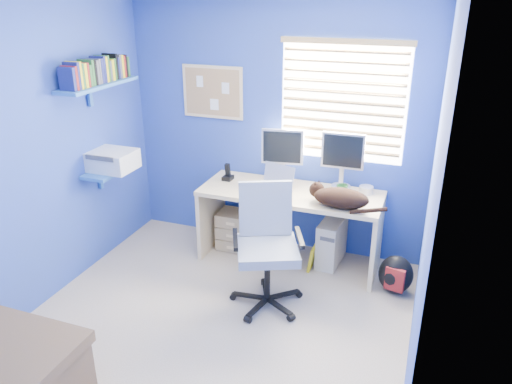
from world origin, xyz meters
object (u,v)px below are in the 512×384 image
(tower_pc, at_px, (332,241))
(office_chair, at_px, (267,262))
(desk, at_px, (290,227))
(cat, at_px, (341,198))
(laptop, at_px, (272,180))

(tower_pc, bearing_deg, office_chair, -109.23)
(desk, bearing_deg, cat, -21.26)
(laptop, xyz_separation_m, office_chair, (0.19, -0.66, -0.47))
(laptop, bearing_deg, cat, 6.00)
(office_chair, bearing_deg, cat, 46.84)
(cat, bearing_deg, office_chair, -113.44)
(desk, relative_size, office_chair, 1.66)
(cat, relative_size, office_chair, 0.47)
(cat, xyz_separation_m, office_chair, (-0.50, -0.53, -0.44))
(desk, distance_m, office_chair, 0.73)
(cat, height_order, tower_pc, cat)
(desk, relative_size, cat, 3.55)
(desk, bearing_deg, office_chair, -88.78)
(laptop, xyz_separation_m, cat, (0.68, -0.13, -0.02))
(desk, height_order, tower_pc, desk)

